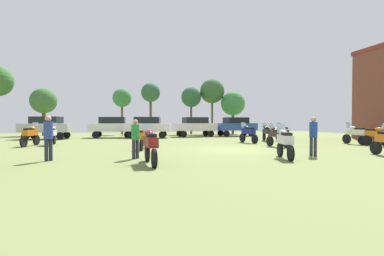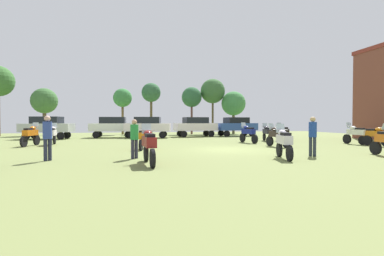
{
  "view_description": "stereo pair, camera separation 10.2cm",
  "coord_description": "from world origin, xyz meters",
  "px_view_note": "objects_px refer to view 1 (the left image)",
  "views": [
    {
      "loc": [
        -5.3,
        -14.74,
        1.59
      ],
      "look_at": [
        -0.8,
        6.13,
        1.08
      ],
      "focal_mm": 26.04,
      "sensor_mm": 36.0,
      "label": 1
    },
    {
      "loc": [
        -5.2,
        -14.76,
        1.59
      ],
      "look_at": [
        -0.8,
        6.13,
        1.08
      ],
      "focal_mm": 26.04,
      "sensor_mm": 36.0,
      "label": 2
    }
  ],
  "objects_px": {
    "motorcycle_2": "(278,135)",
    "motorcycle_8": "(248,133)",
    "car_3": "(148,126)",
    "tree_6": "(44,101)",
    "car_2": "(195,125)",
    "motorcycle_10": "(374,135)",
    "tree_3": "(212,91)",
    "motorcycle_11": "(30,135)",
    "motorcycle_12": "(52,134)",
    "motorcycle_6": "(150,144)",
    "car_4": "(47,126)",
    "motorcycle_7": "(267,132)",
    "car_1": "(236,125)",
    "tree_4": "(191,97)",
    "motorcycle_3": "(144,137)",
    "person_2": "(313,133)",
    "tree_2": "(151,93)",
    "tree_5": "(122,98)",
    "car_5": "(113,126)",
    "person_1": "(48,134)",
    "tree_7": "(233,104)",
    "motorcycle_4": "(285,142)"
  },
  "relations": [
    {
      "from": "motorcycle_2",
      "to": "motorcycle_8",
      "type": "xyz_separation_m",
      "value": [
        -0.44,
        3.43,
        0.02
      ]
    },
    {
      "from": "car_3",
      "to": "tree_6",
      "type": "bearing_deg",
      "value": 70.46
    },
    {
      "from": "car_2",
      "to": "tree_6",
      "type": "relative_size",
      "value": 0.85
    },
    {
      "from": "motorcycle_10",
      "to": "tree_6",
      "type": "bearing_deg",
      "value": -48.0
    },
    {
      "from": "tree_3",
      "to": "motorcycle_11",
      "type": "bearing_deg",
      "value": -137.95
    },
    {
      "from": "motorcycle_12",
      "to": "motorcycle_6",
      "type": "bearing_deg",
      "value": -64.96
    },
    {
      "from": "motorcycle_6",
      "to": "car_3",
      "type": "height_order",
      "value": "car_3"
    },
    {
      "from": "car_4",
      "to": "motorcycle_7",
      "type": "bearing_deg",
      "value": -101.1
    },
    {
      "from": "car_1",
      "to": "motorcycle_2",
      "type": "bearing_deg",
      "value": 163.28
    },
    {
      "from": "tree_4",
      "to": "motorcycle_11",
      "type": "bearing_deg",
      "value": -132.97
    },
    {
      "from": "motorcycle_3",
      "to": "tree_3",
      "type": "relative_size",
      "value": 0.29
    },
    {
      "from": "person_2",
      "to": "tree_2",
      "type": "relative_size",
      "value": 0.28
    },
    {
      "from": "motorcycle_6",
      "to": "tree_5",
      "type": "distance_m",
      "value": 24.62
    },
    {
      "from": "motorcycle_8",
      "to": "car_3",
      "type": "distance_m",
      "value": 10.49
    },
    {
      "from": "car_4",
      "to": "motorcycle_12",
      "type": "bearing_deg",
      "value": -152.94
    },
    {
      "from": "car_4",
      "to": "motorcycle_2",
      "type": "bearing_deg",
      "value": -115.86
    },
    {
      "from": "motorcycle_7",
      "to": "tree_4",
      "type": "xyz_separation_m",
      "value": [
        -3.28,
        13.49,
        3.84
      ]
    },
    {
      "from": "tree_3",
      "to": "tree_5",
      "type": "height_order",
      "value": "tree_3"
    },
    {
      "from": "motorcycle_6",
      "to": "tree_5",
      "type": "bearing_deg",
      "value": 89.06
    },
    {
      "from": "motorcycle_10",
      "to": "tree_4",
      "type": "height_order",
      "value": "tree_4"
    },
    {
      "from": "motorcycle_12",
      "to": "car_3",
      "type": "xyz_separation_m",
      "value": [
        6.62,
        7.0,
        0.44
      ]
    },
    {
      "from": "car_1",
      "to": "person_2",
      "type": "height_order",
      "value": "car_1"
    },
    {
      "from": "tree_3",
      "to": "car_5",
      "type": "bearing_deg",
      "value": -153.05
    },
    {
      "from": "motorcycle_2",
      "to": "car_1",
      "type": "relative_size",
      "value": 0.47
    },
    {
      "from": "motorcycle_11",
      "to": "person_1",
      "type": "distance_m",
      "value": 7.99
    },
    {
      "from": "motorcycle_3",
      "to": "tree_7",
      "type": "height_order",
      "value": "tree_7"
    },
    {
      "from": "motorcycle_4",
      "to": "tree_2",
      "type": "xyz_separation_m",
      "value": [
        -4.03,
        24.09,
        4.34
      ]
    },
    {
      "from": "tree_4",
      "to": "person_1",
      "type": "bearing_deg",
      "value": -115.52
    },
    {
      "from": "tree_2",
      "to": "car_5",
      "type": "bearing_deg",
      "value": -121.58
    },
    {
      "from": "motorcycle_6",
      "to": "car_4",
      "type": "relative_size",
      "value": 0.5
    },
    {
      "from": "motorcycle_12",
      "to": "car_1",
      "type": "distance_m",
      "value": 17.98
    },
    {
      "from": "tree_4",
      "to": "car_3",
      "type": "bearing_deg",
      "value": -129.86
    },
    {
      "from": "tree_6",
      "to": "person_2",
      "type": "bearing_deg",
      "value": -52.13
    },
    {
      "from": "motorcycle_4",
      "to": "tree_6",
      "type": "xyz_separation_m",
      "value": [
        -15.88,
        23.09,
        3.1
      ]
    },
    {
      "from": "car_5",
      "to": "tree_6",
      "type": "bearing_deg",
      "value": 57.53
    },
    {
      "from": "motorcycle_10",
      "to": "car_4",
      "type": "height_order",
      "value": "car_4"
    },
    {
      "from": "motorcycle_10",
      "to": "car_2",
      "type": "relative_size",
      "value": 0.48
    },
    {
      "from": "tree_4",
      "to": "tree_7",
      "type": "relative_size",
      "value": 1.09
    },
    {
      "from": "motorcycle_4",
      "to": "tree_5",
      "type": "relative_size",
      "value": 0.37
    },
    {
      "from": "tree_4",
      "to": "motorcycle_12",
      "type": "bearing_deg",
      "value": -131.7
    },
    {
      "from": "motorcycle_3",
      "to": "motorcycle_11",
      "type": "distance_m",
      "value": 7.83
    },
    {
      "from": "motorcycle_4",
      "to": "car_2",
      "type": "height_order",
      "value": "car_2"
    },
    {
      "from": "motorcycle_3",
      "to": "tree_7",
      "type": "bearing_deg",
      "value": 68.66
    },
    {
      "from": "tree_7",
      "to": "car_1",
      "type": "bearing_deg",
      "value": -107.25
    },
    {
      "from": "tree_2",
      "to": "tree_7",
      "type": "relative_size",
      "value": 1.18
    },
    {
      "from": "car_3",
      "to": "tree_2",
      "type": "xyz_separation_m",
      "value": [
        0.8,
        7.72,
        3.89
      ]
    },
    {
      "from": "tree_3",
      "to": "tree_6",
      "type": "distance_m",
      "value": 19.62
    },
    {
      "from": "car_4",
      "to": "tree_3",
      "type": "distance_m",
      "value": 19.26
    },
    {
      "from": "car_2",
      "to": "motorcycle_8",
      "type": "bearing_deg",
      "value": -174.41
    },
    {
      "from": "motorcycle_6",
      "to": "car_3",
      "type": "bearing_deg",
      "value": 82.02
    }
  ]
}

